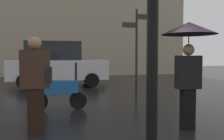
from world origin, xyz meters
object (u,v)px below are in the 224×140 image
object	(u,v)px
pedestrian_with_bag	(36,80)
parked_car_left	(57,64)
parked_scooter	(57,89)
street_signpost	(137,44)
pedestrian_with_umbrella	(189,44)

from	to	relation	value
pedestrian_with_bag	parked_car_left	world-z (taller)	parked_car_left
pedestrian_with_bag	parked_scooter	bearing A→B (deg)	2.50
pedestrian_with_bag	street_signpost	distance (m)	5.00
pedestrian_with_umbrella	pedestrian_with_bag	distance (m)	2.89
pedestrian_with_umbrella	street_signpost	size ratio (longest dim) A/B	0.67
parked_scooter	street_signpost	distance (m)	3.55
pedestrian_with_bag	parked_car_left	distance (m)	7.38
pedestrian_with_umbrella	street_signpost	world-z (taller)	street_signpost
pedestrian_with_bag	street_signpost	bearing A→B (deg)	-26.98
pedestrian_with_umbrella	street_signpost	bearing A→B (deg)	173.44
parked_scooter	parked_car_left	xyz separation A→B (m)	(-0.06, 5.37, 0.48)
pedestrian_with_bag	parked_scooter	xyz separation A→B (m)	(0.32, 2.01, -0.43)
parked_scooter	parked_car_left	world-z (taller)	parked_car_left
street_signpost	pedestrian_with_umbrella	bearing A→B (deg)	-93.58
pedestrian_with_umbrella	pedestrian_with_bag	size ratio (longest dim) A/B	1.17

